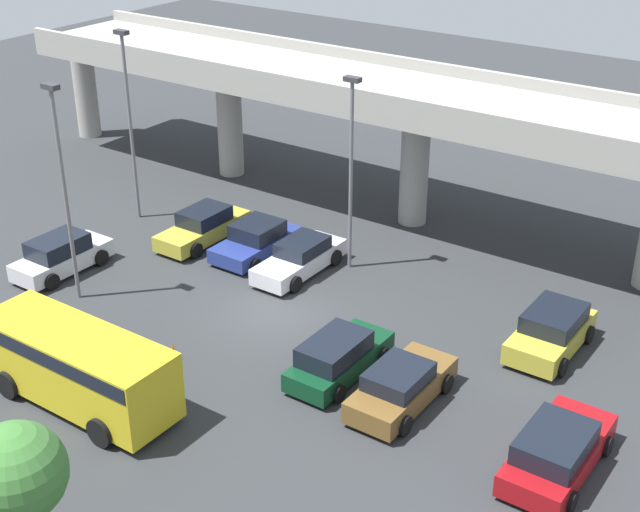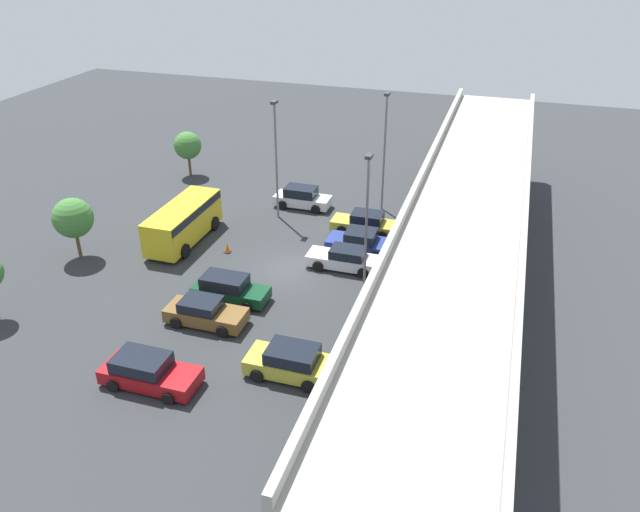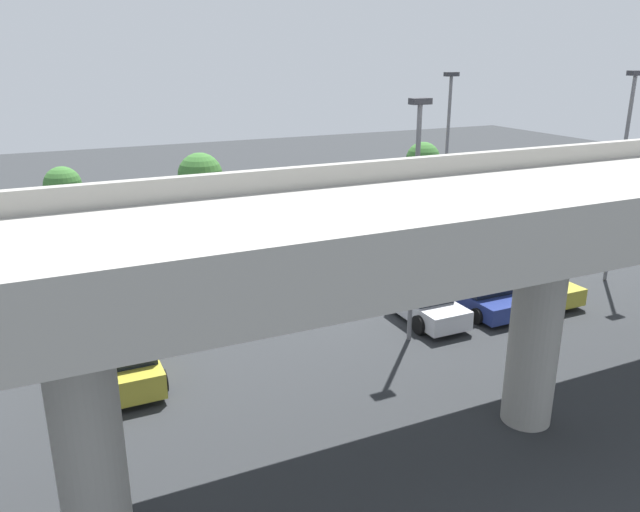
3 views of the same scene
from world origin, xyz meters
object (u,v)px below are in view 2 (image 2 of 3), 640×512
Objects in this scene: tree_front_left at (188,146)px; parked_car_2 at (360,242)px; parked_car_1 at (366,223)px; parked_car_4 at (229,289)px; lamp_post_by_overpass at (367,212)px; parked_car_6 at (290,362)px; traffic_cone at (227,248)px; shuttle_bus at (183,220)px; parked_car_7 at (148,371)px; tree_front_centre at (73,218)px; lamp_post_near_aisle at (385,144)px; parked_car_0 at (302,198)px; parked_car_3 at (345,259)px; parked_car_5 at (205,312)px; lamp_post_mid_lot at (276,152)px.

parked_car_2 is at bearing 62.37° from tree_front_left.
parked_car_4 reaches higher than parked_car_1.
lamp_post_by_overpass is (-4.28, 7.26, 4.18)m from parked_car_4.
traffic_cone is at bearing -51.97° from parked_car_6.
lamp_post_by_overpass is 10.98m from traffic_cone.
tree_front_left is 5.61× the size of traffic_cone.
shuttle_bus is at bearing -43.74° from parked_car_6.
parked_car_6 reaches higher than parked_car_7.
tree_front_centre is (6.54, -17.76, 2.20)m from parked_car_2.
lamp_post_near_aisle is 2.33× the size of tree_front_left.
tree_front_centre is at bearing 171.18° from parked_car_4.
parked_car_6 is at bearing 23.28° from parked_car_7.
parked_car_1 is at bearing -66.69° from shuttle_bus.
parked_car_2 is at bearing 95.75° from parked_car_1.
shuttle_bus is at bearing 26.22° from tree_front_left.
parked_car_0 is 7.72m from lamp_post_near_aisle.
parked_car_6 is 29.37m from tree_front_left.
parked_car_4 is (14.18, 0.26, -0.04)m from parked_car_0.
parked_car_6 is (11.21, 0.28, 0.09)m from parked_car_3.
shuttle_bus is 12.97m from tree_front_left.
parked_car_1 reaches higher than parked_car_5.
parked_car_2 is 0.48× the size of lamp_post_near_aisle.
parked_car_5 is at bearing -18.22° from lamp_post_near_aisle.
lamp_post_near_aisle reaches higher than traffic_cone.
lamp_post_by_overpass is 2.15× the size of tree_front_left.
shuttle_bus is at bearing 111.91° from parked_car_7.
parked_car_3 is at bearing 55.66° from tree_front_left.
lamp_post_near_aisle reaches higher than parked_car_0.
lamp_post_by_overpass is (11.43, 1.43, -0.35)m from lamp_post_near_aisle.
parked_car_1 reaches higher than parked_car_2.
parked_car_7 is 0.54× the size of lamp_post_mid_lot.
parked_car_2 is 1.03× the size of tree_front_centre.
parked_car_6 is (5.48, 5.87, 0.04)m from parked_car_4.
parked_car_4 is at bearing -88.95° from parked_car_0.
lamp_post_near_aisle is 11.53m from lamp_post_by_overpass.
lamp_post_near_aisle reaches higher than tree_front_left.
parked_car_0 is 0.91× the size of parked_car_1.
parked_car_1 is at bearing -2.78° from lamp_post_near_aisle.
lamp_post_near_aisle is at bearing 83.50° from tree_front_left.
parked_car_2 is 12.42m from shuttle_bus.
lamp_post_mid_lot reaches higher than parked_car_6.
tree_front_centre is at bearing 0.47° from tree_front_left.
parked_car_0 reaches higher than parked_car_5.
lamp_post_near_aisle is (-7.34, -0.08, 4.58)m from parked_car_2.
lamp_post_near_aisle reaches higher than shuttle_bus.
parked_car_1 is 1.00× the size of parked_car_7.
parked_car_0 reaches higher than parked_car_3.
lamp_post_by_overpass is (7.00, 1.65, 4.20)m from parked_car_1.
lamp_post_near_aisle is at bearing 71.78° from parked_car_5.
shuttle_bus is (-0.42, -11.88, 0.90)m from parked_car_3.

